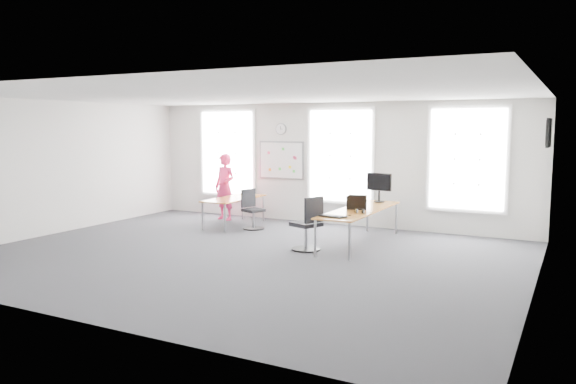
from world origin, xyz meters
The scene contains 24 objects.
floor centered at (0.00, 0.00, 0.00)m, with size 10.00×10.00×0.00m, color #26252A.
ceiling centered at (0.00, 0.00, 3.00)m, with size 10.00×10.00×0.00m, color white.
wall_back centered at (0.00, 4.00, 1.50)m, with size 10.00×10.00×0.00m, color silver.
wall_front centered at (0.00, -4.00, 1.50)m, with size 10.00×10.00×0.00m, color silver.
wall_left centered at (-5.00, 0.00, 1.50)m, with size 10.00×10.00×0.00m, color silver.
wall_right centered at (5.00, 0.00, 1.50)m, with size 10.00×10.00×0.00m, color silver.
window_left centered at (-3.00, 3.97, 1.70)m, with size 1.60×0.06×2.20m, color silver.
window_mid centered at (0.30, 3.97, 1.70)m, with size 1.60×0.06×2.20m, color silver.
window_right centered at (3.30, 3.97, 1.70)m, with size 1.60×0.06×2.20m, color silver.
desk_right centered at (1.54, 2.00, 0.68)m, with size 0.80×3.01×0.73m.
desk_left centered at (-1.95, 2.66, 0.63)m, with size 0.75×1.88×0.69m.
chair_right centered at (0.86, 0.97, 0.47)m, with size 0.63×0.63×1.07m.
chair_left centered at (-1.33, 2.48, 0.41)m, with size 0.55×0.55×0.94m.
person centered at (-2.62, 3.25, 0.86)m, with size 0.63×0.41×1.72m, color #EE2962.
whiteboard centered at (-1.35, 3.97, 1.55)m, with size 1.20×0.03×0.90m, color white.
wall_clock centered at (-1.35, 3.97, 2.35)m, with size 0.30×0.30×0.04m, color gray.
tv centered at (4.95, 3.00, 2.30)m, with size 0.06×0.90×0.55m, color black.
keyboard centered at (1.42, 0.79, 0.74)m, with size 0.47×0.17×0.02m, color black.
mouse centered at (1.70, 0.83, 0.75)m, with size 0.07×0.12×0.04m, color black.
lens_cap centered at (1.67, 1.11, 0.74)m, with size 0.06×0.06×0.01m, color black.
headphones centered at (1.74, 1.45, 0.78)m, with size 0.18×0.10×0.10m.
laptop_sleeve centered at (1.54, 1.82, 0.88)m, with size 0.39×0.29×0.31m.
paper_stack centered at (1.39, 2.17, 0.79)m, with size 0.35×0.26×0.12m, color beige.
monitor centered at (1.55, 3.20, 1.12)m, with size 0.59×0.24×0.65m.
Camera 1 is at (5.50, -8.78, 2.42)m, focal length 35.00 mm.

